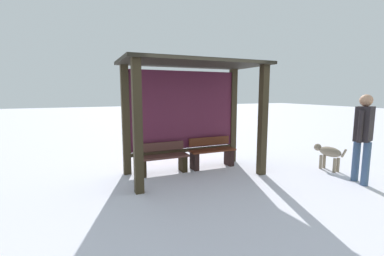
{
  "coord_description": "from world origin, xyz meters",
  "views": [
    {
      "loc": [
        -2.37,
        -5.27,
        1.85
      ],
      "look_at": [
        -0.2,
        -0.34,
        1.11
      ],
      "focal_mm": 24.51,
      "sensor_mm": 36.0,
      "label": 1
    }
  ],
  "objects": [
    {
      "name": "bus_shelter",
      "position": [
        0.0,
        0.25,
        1.72
      ],
      "size": [
        3.15,
        1.59,
        2.51
      ],
      "color": "#352C1B",
      "rests_on": "ground"
    },
    {
      "name": "bench_left_inside",
      "position": [
        -0.63,
        0.34,
        0.33
      ],
      "size": [
        1.17,
        0.36,
        0.7
      ],
      "color": "#513029",
      "rests_on": "ground"
    },
    {
      "name": "bench_center_inside",
      "position": [
        0.63,
        0.34,
        0.34
      ],
      "size": [
        1.17,
        0.37,
        0.73
      ],
      "color": "#552615",
      "rests_on": "ground"
    },
    {
      "name": "dog",
      "position": [
        3.07,
        -0.99,
        0.41
      ],
      "size": [
        0.24,
        0.83,
        0.59
      ],
      "color": "gray",
      "rests_on": "ground"
    },
    {
      "name": "ground_plane",
      "position": [
        0.0,
        0.0,
        0.0
      ],
      "size": [
        60.0,
        60.0,
        0.0
      ],
      "primitive_type": "plane",
      "color": "silver"
    },
    {
      "name": "person_walking",
      "position": [
        2.87,
        -1.91,
        1.06
      ],
      "size": [
        0.58,
        0.45,
        1.81
      ],
      "color": "#2A2427",
      "rests_on": "ground"
    }
  ]
}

